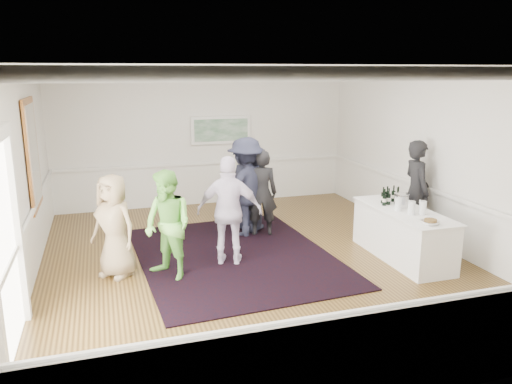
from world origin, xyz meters
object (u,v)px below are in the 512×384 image
object	(u,v)px
serving_table	(403,234)
guest_dark_a	(246,187)
bartender	(416,191)
guest_navy	(249,186)
guest_dark_b	(261,193)
guest_tan	(114,226)
guest_green	(168,225)
guest_lilac	(229,211)
nut_bowl	(430,222)
ice_bucket	(401,201)

from	to	relation	value
serving_table	guest_dark_a	xyz separation A→B (m)	(-2.20, 2.01, 0.53)
bartender	guest_navy	world-z (taller)	bartender
guest_dark_b	guest_tan	bearing A→B (deg)	38.25
serving_table	guest_green	world-z (taller)	guest_green
guest_tan	guest_lilac	xyz separation A→B (m)	(1.83, -0.04, 0.09)
guest_navy	nut_bowl	world-z (taller)	guest_navy
serving_table	guest_lilac	world-z (taller)	guest_lilac
serving_table	guest_dark_b	size ratio (longest dim) A/B	1.26
guest_lilac	guest_dark_b	xyz separation A→B (m)	(0.96, 1.27, -0.06)
guest_lilac	guest_dark_b	world-z (taller)	guest_lilac
guest_navy	serving_table	bearing A→B (deg)	-173.65
bartender	guest_dark_a	distance (m)	3.20
guest_navy	bartender	bearing A→B (deg)	-155.03
guest_lilac	nut_bowl	size ratio (longest dim) A/B	6.44
bartender	serving_table	bearing A→B (deg)	142.24
serving_table	guest_tan	size ratio (longest dim) A/B	1.30
guest_dark_a	guest_dark_b	distance (m)	0.31
serving_table	guest_navy	distance (m)	3.15
guest_lilac	ice_bucket	xyz separation A→B (m)	(2.92, -0.48, 0.07)
guest_dark_a	ice_bucket	xyz separation A→B (m)	(2.23, -1.85, 0.01)
serving_table	ice_bucket	xyz separation A→B (m)	(0.03, 0.16, 0.54)
guest_tan	nut_bowl	size ratio (longest dim) A/B	5.78
guest_tan	nut_bowl	distance (m)	4.87
nut_bowl	ice_bucket	bearing A→B (deg)	82.86
guest_navy	nut_bowl	distance (m)	3.72
guest_green	guest_lilac	bearing A→B (deg)	71.34
guest_lilac	guest_navy	bearing A→B (deg)	-96.86
bartender	nut_bowl	xyz separation A→B (m)	(-0.82, -1.55, -0.06)
bartender	guest_lilac	xyz separation A→B (m)	(-3.62, -0.09, -0.05)
guest_green	ice_bucket	size ratio (longest dim) A/B	6.55
guest_green	guest_navy	size ratio (longest dim) A/B	0.93
serving_table	guest_dark_a	world-z (taller)	guest_dark_a
guest_tan	nut_bowl	xyz separation A→B (m)	(4.63, -1.51, 0.08)
guest_tan	guest_green	xyz separation A→B (m)	(0.79, -0.33, 0.03)
serving_table	guest_lilac	xyz separation A→B (m)	(-2.89, 0.64, 0.48)
guest_tan	guest_dark_b	size ratio (longest dim) A/B	0.96
guest_dark_b	bartender	bearing A→B (deg)	170.46
guest_dark_a	guest_dark_b	bearing A→B (deg)	133.24
guest_dark_a	guest_navy	xyz separation A→B (m)	(0.14, 0.32, -0.05)
guest_tan	guest_green	distance (m)	0.86
ice_bucket	guest_dark_a	bearing A→B (deg)	140.31
serving_table	guest_lilac	distance (m)	3.00
serving_table	guest_navy	bearing A→B (deg)	131.50
bartender	guest_lilac	bearing A→B (deg)	98.57
bartender	nut_bowl	bearing A→B (deg)	159.46
bartender	guest_dark_a	world-z (taller)	guest_dark_a
guest_navy	ice_bucket	size ratio (longest dim) A/B	7.03
guest_dark_b	serving_table	bearing A→B (deg)	149.74
guest_dark_a	guest_navy	size ratio (longest dim) A/B	1.05
guest_green	ice_bucket	xyz separation A→B (m)	(3.97, -0.19, 0.13)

